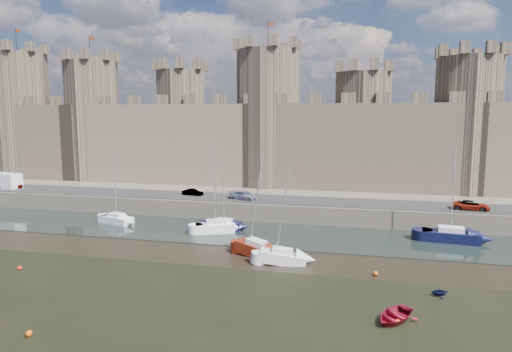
# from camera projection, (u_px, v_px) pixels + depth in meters

# --- Properties ---
(ground) EXTENTS (160.00, 160.00, 0.00)m
(ground) POSITION_uv_depth(u_px,v_px,m) (110.00, 308.00, 34.89)
(ground) COLOR black
(ground) RESTS_ON ground
(seaweed_patch) EXTENTS (70.00, 34.00, 0.01)m
(seaweed_patch) POSITION_uv_depth(u_px,v_px,m) (59.00, 347.00, 29.11)
(seaweed_patch) COLOR black
(seaweed_patch) RESTS_ON ground
(water_channel) EXTENTS (160.00, 12.00, 0.08)m
(water_channel) POSITION_uv_depth(u_px,v_px,m) (212.00, 231.00, 58.00)
(water_channel) COLOR black
(water_channel) RESTS_ON ground
(quay) EXTENTS (160.00, 60.00, 2.50)m
(quay) POSITION_uv_depth(u_px,v_px,m) (270.00, 181.00, 92.52)
(quay) COLOR #4C443A
(quay) RESTS_ON ground
(road) EXTENTS (160.00, 7.00, 0.10)m
(road) POSITION_uv_depth(u_px,v_px,m) (234.00, 198.00, 67.30)
(road) COLOR black
(road) RESTS_ON quay
(castle) EXTENTS (108.50, 11.00, 29.00)m
(castle) POSITION_uv_depth(u_px,v_px,m) (253.00, 132.00, 79.72)
(castle) COLOR #42382B
(castle) RESTS_ON quay
(car_0) EXTENTS (4.12, 2.58, 1.31)m
(car_0) POSITION_uv_depth(u_px,v_px,m) (11.00, 185.00, 75.54)
(car_0) COLOR gray
(car_0) RESTS_ON quay
(car_1) EXTENTS (3.34, 1.60, 1.06)m
(car_1) POSITION_uv_depth(u_px,v_px,m) (193.00, 192.00, 68.96)
(car_1) COLOR gray
(car_1) RESTS_ON quay
(car_2) EXTENTS (4.79, 3.00, 1.29)m
(car_2) POSITION_uv_depth(u_px,v_px,m) (244.00, 196.00, 65.58)
(car_2) COLOR gray
(car_2) RESTS_ON quay
(car_3) EXTENTS (4.82, 2.82, 1.26)m
(car_3) POSITION_uv_depth(u_px,v_px,m) (471.00, 206.00, 58.47)
(car_3) COLOR gray
(car_3) RESTS_ON quay
(van) EXTENTS (6.09, 3.22, 2.53)m
(van) POSITION_uv_depth(u_px,v_px,m) (5.00, 181.00, 75.88)
(van) COLOR silver
(van) RESTS_ON quay
(sailboat_0) EXTENTS (5.10, 3.18, 8.92)m
(sailboat_0) POSITION_uv_depth(u_px,v_px,m) (116.00, 219.00, 61.72)
(sailboat_0) COLOR silver
(sailboat_0) RESTS_ON ground
(sailboat_1) EXTENTS (4.56, 1.79, 9.12)m
(sailboat_1) POSITION_uv_depth(u_px,v_px,m) (224.00, 225.00, 58.38)
(sailboat_1) COLOR black
(sailboat_1) RESTS_ON ground
(sailboat_2) EXTENTS (5.16, 3.50, 10.39)m
(sailboat_2) POSITION_uv_depth(u_px,v_px,m) (215.00, 227.00, 56.89)
(sailboat_2) COLOR white
(sailboat_2) RESTS_ON ground
(sailboat_3) EXTENTS (6.46, 3.03, 10.96)m
(sailboat_3) POSITION_uv_depth(u_px,v_px,m) (451.00, 235.00, 52.90)
(sailboat_3) COLOR black
(sailboat_3) RESTS_ON ground
(sailboat_4) EXTENTS (4.96, 3.30, 10.82)m
(sailboat_4) POSITION_uv_depth(u_px,v_px,m) (256.00, 248.00, 47.79)
(sailboat_4) COLOR maroon
(sailboat_4) RESTS_ON ground
(sailboat_5) EXTENTS (4.81, 2.50, 9.90)m
(sailboat_5) POSITION_uv_depth(u_px,v_px,m) (282.00, 257.00, 45.29)
(sailboat_5) COLOR silver
(sailboat_5) RESTS_ON ground
(dinghy_4) EXTENTS (4.09, 4.38, 0.74)m
(dinghy_4) POSITION_uv_depth(u_px,v_px,m) (394.00, 317.00, 32.59)
(dinghy_4) COLOR maroon
(dinghy_4) RESTS_ON ground
(dinghy_7) EXTENTS (1.50, 1.34, 0.72)m
(dinghy_7) POSITION_uv_depth(u_px,v_px,m) (440.00, 292.00, 37.10)
(dinghy_7) COLOR black
(dinghy_7) RESTS_ON ground
(buoy_1) EXTENTS (0.43, 0.43, 0.43)m
(buoy_1) POSITION_uv_depth(u_px,v_px,m) (19.00, 268.00, 43.41)
(buoy_1) COLOR red
(buoy_1) RESTS_ON ground
(buoy_2) EXTENTS (0.46, 0.46, 0.46)m
(buoy_2) POSITION_uv_depth(u_px,v_px,m) (29.00, 334.00, 30.40)
(buoy_2) COLOR #D04209
(buoy_2) RESTS_ON ground
(buoy_3) EXTENTS (0.49, 0.49, 0.49)m
(buoy_3) POSITION_uv_depth(u_px,v_px,m) (376.00, 274.00, 41.79)
(buoy_3) COLOR #C04F08
(buoy_3) RESTS_ON ground
(buoy_5) EXTENTS (0.43, 0.43, 0.43)m
(buoy_5) POSITION_uv_depth(u_px,v_px,m) (397.00, 322.00, 32.08)
(buoy_5) COLOR red
(buoy_5) RESTS_ON ground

